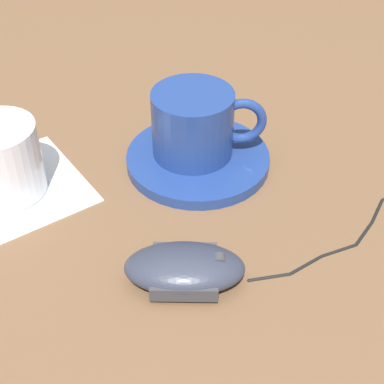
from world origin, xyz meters
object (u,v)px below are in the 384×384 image
saucer (198,159)px  computer_mouse (185,268)px  drinking_glass (1,160)px  coffee_cup (198,125)px

saucer → computer_mouse: (0.13, 0.10, 0.01)m
saucer → drinking_glass: bearing=-35.6°
drinking_glass → saucer: bearing=144.4°
saucer → coffee_cup: 0.04m
saucer → computer_mouse: size_ratio=1.33×
coffee_cup → drinking_glass: size_ratio=1.28×
coffee_cup → drinking_glass: 0.20m
computer_mouse → drinking_glass: size_ratio=1.47×
drinking_glass → computer_mouse: bearing=97.5°
drinking_glass → coffee_cup: bearing=145.4°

